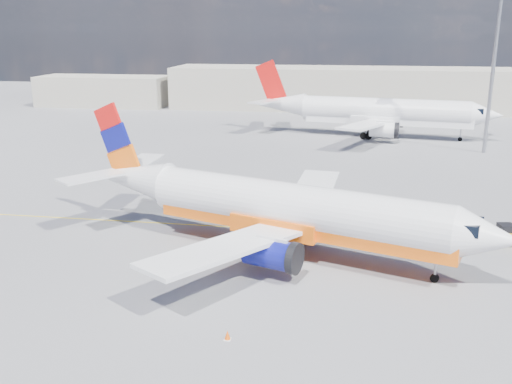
# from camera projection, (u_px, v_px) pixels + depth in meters

# --- Properties ---
(ground) EXTENTS (240.00, 240.00, 0.00)m
(ground) POSITION_uv_depth(u_px,v_px,m) (281.00, 243.00, 42.42)
(ground) COLOR slate
(ground) RESTS_ON ground
(taxi_line) EXTENTS (70.00, 0.15, 0.01)m
(taxi_line) POSITION_uv_depth(u_px,v_px,m) (285.00, 230.00, 45.26)
(taxi_line) COLOR yellow
(taxi_line) RESTS_ON ground
(terminal_main) EXTENTS (70.00, 14.00, 8.00)m
(terminal_main) POSITION_uv_depth(u_px,v_px,m) (351.00, 88.00, 111.71)
(terminal_main) COLOR #B9B2A0
(terminal_main) RESTS_ON ground
(terminal_annex) EXTENTS (26.00, 10.00, 6.00)m
(terminal_annex) POSITION_uv_depth(u_px,v_px,m) (104.00, 91.00, 116.72)
(terminal_annex) COLOR #B9B2A0
(terminal_annex) RESTS_ON ground
(main_jet) EXTENTS (32.51, 24.67, 9.88)m
(main_jet) POSITION_uv_depth(u_px,v_px,m) (281.00, 208.00, 39.91)
(main_jet) COLOR white
(main_jet) RESTS_ON ground
(second_jet) EXTENTS (35.94, 28.03, 10.86)m
(second_jet) POSITION_uv_depth(u_px,v_px,m) (376.00, 112.00, 83.06)
(second_jet) COLOR white
(second_jet) RESTS_ON ground
(gse_tug) EXTENTS (2.45, 1.76, 1.62)m
(gse_tug) POSITION_uv_depth(u_px,v_px,m) (510.00, 235.00, 41.90)
(gse_tug) COLOR black
(gse_tug) RESTS_ON ground
(traffic_cone) EXTENTS (0.36, 0.36, 0.51)m
(traffic_cone) POSITION_uv_depth(u_px,v_px,m) (227.00, 335.00, 29.27)
(traffic_cone) COLOR white
(traffic_cone) RESTS_ON ground
(floodlight_mast) EXTENTS (1.62, 1.62, 22.21)m
(floodlight_mast) POSITION_uv_depth(u_px,v_px,m) (496.00, 46.00, 69.50)
(floodlight_mast) COLOR #9898A0
(floodlight_mast) RESTS_ON ground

